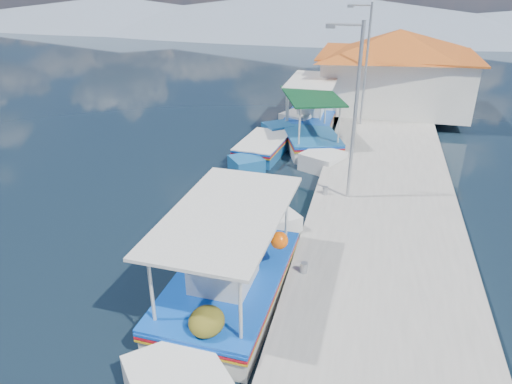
# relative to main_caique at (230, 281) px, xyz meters

# --- Properties ---
(ground) EXTENTS (160.00, 160.00, 0.00)m
(ground) POSITION_rel_main_caique_xyz_m (-2.02, 3.97, -0.57)
(ground) COLOR black
(ground) RESTS_ON ground
(quay) EXTENTS (5.00, 44.00, 0.50)m
(quay) POSITION_rel_main_caique_xyz_m (3.88, 9.97, -0.32)
(quay) COLOR #A7A39C
(quay) RESTS_ON ground
(bollards) EXTENTS (0.20, 17.20, 0.30)m
(bollards) POSITION_rel_main_caique_xyz_m (1.78, 9.22, 0.08)
(bollards) COLOR #A5A8AD
(bollards) RESTS_ON quay
(main_caique) EXTENTS (2.82, 8.99, 2.96)m
(main_caique) POSITION_rel_main_caique_xyz_m (0.00, 0.00, 0.00)
(main_caique) COLOR silver
(main_caique) RESTS_ON ground
(caique_green_canopy) EXTENTS (4.00, 7.24, 2.89)m
(caique_green_canopy) POSITION_rel_main_caique_xyz_m (0.35, 12.16, -0.14)
(caique_green_canopy) COLOR silver
(caique_green_canopy) RESTS_ON ground
(caique_blue_hull) EXTENTS (2.22, 6.19, 1.11)m
(caique_blue_hull) POSITION_rel_main_caique_xyz_m (-1.66, 10.65, -0.27)
(caique_blue_hull) COLOR #185692
(caique_blue_hull) RESTS_ON ground
(caique_far) EXTENTS (2.49, 8.31, 2.91)m
(caique_far) POSITION_rel_main_caique_xyz_m (-0.10, 15.45, -0.03)
(caique_far) COLOR silver
(caique_far) RESTS_ON ground
(harbor_building) EXTENTS (10.49, 10.49, 4.40)m
(harbor_building) POSITION_rel_main_caique_xyz_m (4.17, 18.97, 2.21)
(harbor_building) COLOR white
(harbor_building) RESTS_ON quay
(lamp_post_near) EXTENTS (1.21, 0.14, 6.00)m
(lamp_post_near) POSITION_rel_main_caique_xyz_m (2.48, 5.97, 3.28)
(lamp_post_near) COLOR #A5A8AD
(lamp_post_near) RESTS_ON quay
(lamp_post_far) EXTENTS (1.21, 0.14, 6.00)m
(lamp_post_far) POSITION_rel_main_caique_xyz_m (2.48, 14.97, 3.28)
(lamp_post_far) COLOR #A5A8AD
(lamp_post_far) RESTS_ON quay
(mountain_ridge) EXTENTS (171.40, 96.00, 5.50)m
(mountain_ridge) POSITION_rel_main_caique_xyz_m (4.52, 59.97, 1.47)
(mountain_ridge) COLOR slate
(mountain_ridge) RESTS_ON ground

